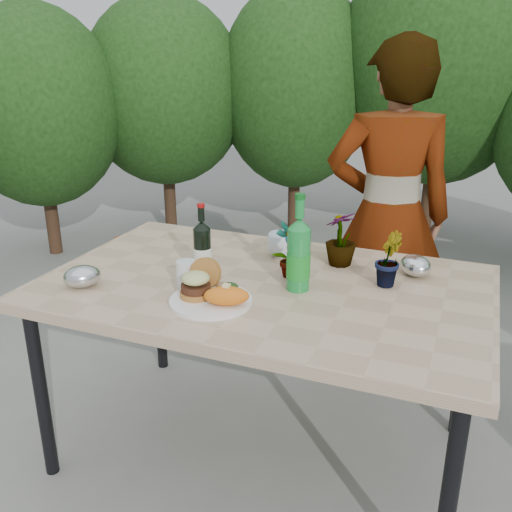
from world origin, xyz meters
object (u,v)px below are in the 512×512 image
at_px(wine_bottle, 202,250).
at_px(person, 388,217).
at_px(dinner_plate, 211,301).
at_px(patio_table, 264,297).

bearing_deg(wine_bottle, person, 32.53).
relative_size(wine_bottle, person, 0.17).
height_order(dinner_plate, person, person).
xyz_separation_m(patio_table, dinner_plate, (-0.10, -0.23, 0.06)).
relative_size(patio_table, person, 0.99).
bearing_deg(person, patio_table, 51.50).
height_order(patio_table, dinner_plate, dinner_plate).
bearing_deg(wine_bottle, patio_table, -18.82).
relative_size(dinner_plate, person, 0.17).
relative_size(patio_table, dinner_plate, 5.71).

